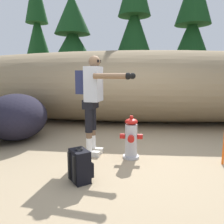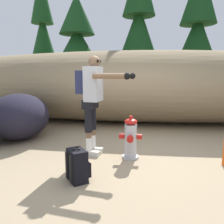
# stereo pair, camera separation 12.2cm
# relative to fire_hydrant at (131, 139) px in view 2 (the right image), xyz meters

# --- Properties ---
(ground_plane) EXTENTS (56.00, 56.00, 0.04)m
(ground_plane) POSITION_rel_fire_hydrant_xyz_m (-0.05, -0.16, -0.36)
(ground_plane) COLOR #998466
(dirt_embankment) EXTENTS (17.72, 3.20, 2.14)m
(dirt_embankment) POSITION_rel_fire_hydrant_xyz_m (-0.05, 3.28, 0.73)
(dirt_embankment) COLOR #897556
(dirt_embankment) RESTS_ON ground_plane
(fire_hydrant) EXTENTS (0.39, 0.34, 0.74)m
(fire_hydrant) POSITION_rel_fire_hydrant_xyz_m (0.00, 0.00, 0.00)
(fire_hydrant) COLOR #B2B2B7
(fire_hydrant) RESTS_ON ground_plane
(utility_worker) EXTENTS (1.02, 0.62, 1.74)m
(utility_worker) POSITION_rel_fire_hydrant_xyz_m (-0.66, 0.10, 0.77)
(utility_worker) COLOR beige
(utility_worker) RESTS_ON ground_plane
(spare_backpack) EXTENTS (0.36, 0.36, 0.47)m
(spare_backpack) POSITION_rel_fire_hydrant_xyz_m (-0.66, -0.95, -0.12)
(spare_backpack) COLOR black
(spare_backpack) RESTS_ON ground_plane
(boulder_large) EXTENTS (1.83, 2.03, 1.01)m
(boulder_large) POSITION_rel_fire_hydrant_xyz_m (-2.56, 0.95, 0.16)
(boulder_large) COLOR black
(boulder_large) RESTS_ON ground_plane
(pine_tree_far_left) EXTENTS (1.85, 1.85, 7.00)m
(pine_tree_far_left) POSITION_rel_fire_hydrant_xyz_m (-5.30, 8.68, 3.35)
(pine_tree_far_left) COLOR #47331E
(pine_tree_far_left) RESTS_ON ground_plane
(pine_tree_left) EXTENTS (2.55, 2.55, 5.11)m
(pine_tree_left) POSITION_rel_fire_hydrant_xyz_m (-2.88, 6.98, 2.61)
(pine_tree_left) COLOR #47331E
(pine_tree_left) RESTS_ON ground_plane
(pine_tree_center) EXTENTS (2.31, 2.31, 6.71)m
(pine_tree_center) POSITION_rel_fire_hydrant_xyz_m (-0.04, 7.25, 3.27)
(pine_tree_center) COLOR #47331E
(pine_tree_center) RESTS_ON ground_plane
(pine_tree_right) EXTENTS (2.57, 2.57, 6.43)m
(pine_tree_right) POSITION_rel_fire_hydrant_xyz_m (2.69, 7.76, 2.93)
(pine_tree_right) COLOR #47331E
(pine_tree_right) RESTS_ON ground_plane
(survey_stake) EXTENTS (0.04, 0.04, 0.60)m
(survey_stake) POSITION_rel_fire_hydrant_xyz_m (1.48, -0.14, -0.04)
(survey_stake) COLOR #E55914
(survey_stake) RESTS_ON ground_plane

